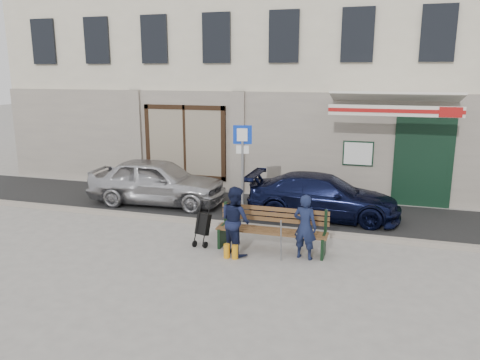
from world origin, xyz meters
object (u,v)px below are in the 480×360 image
at_px(parking_sign, 242,159).
at_px(woman, 235,220).
at_px(man, 305,227).
at_px(stroller, 203,225).
at_px(bench, 270,230).
at_px(car_silver, 157,181).
at_px(car_navy, 323,196).

relative_size(parking_sign, woman, 1.71).
bearing_deg(man, parking_sign, -32.78).
distance_m(parking_sign, stroller, 2.17).
bearing_deg(stroller, woman, -0.55).
distance_m(bench, man, 0.86).
bearing_deg(woman, parking_sign, -39.16).
height_order(car_silver, stroller, car_silver).
xyz_separation_m(car_navy, bench, (-0.81, -2.71, -0.12)).
bearing_deg(parking_sign, car_silver, 148.90).
distance_m(car_silver, parking_sign, 3.19).
bearing_deg(woman, man, -135.84).
height_order(car_silver, woman, woman).
bearing_deg(car_navy, bench, 163.89).
bearing_deg(man, stroller, 8.78).
bearing_deg(stroller, bench, 21.33).
relative_size(parking_sign, bench, 1.04).
bearing_deg(parking_sign, woman, -90.02).
height_order(car_silver, bench, car_silver).
bearing_deg(parking_sign, man, -57.50).
height_order(car_silver, car_navy, car_silver).
xyz_separation_m(car_silver, car_navy, (4.80, 0.07, -0.10)).
relative_size(car_navy, parking_sign, 1.59).
bearing_deg(car_navy, stroller, 140.95).
xyz_separation_m(car_silver, bench, (3.98, -2.65, -0.22)).
bearing_deg(bench, car_navy, 73.34).
distance_m(parking_sign, bench, 2.35).
bearing_deg(bench, woman, -150.33).
bearing_deg(woman, stroller, 19.80).
height_order(parking_sign, man, parking_sign).
bearing_deg(bench, man, -15.81).
relative_size(parking_sign, man, 1.83).
relative_size(car_silver, bench, 1.66).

